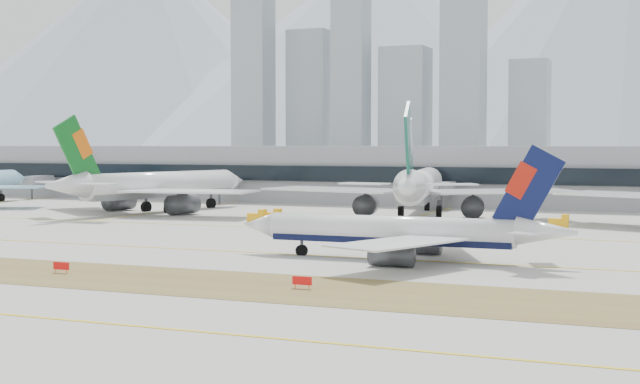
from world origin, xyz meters
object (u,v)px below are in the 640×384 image
at_px(taxiing_airliner, 402,232).
at_px(terminal, 425,174).
at_px(widebody_eva, 154,187).
at_px(widebody_cathay, 419,188).

xyz_separation_m(taxiing_airliner, terminal, (-29.19, 120.12, 3.77)).
height_order(widebody_eva, terminal, widebody_eva).
relative_size(taxiing_airliner, widebody_eva, 0.78).
height_order(widebody_eva, widebody_cathay, widebody_cathay).
relative_size(widebody_cathay, terminal, 0.23).
distance_m(widebody_eva, terminal, 76.19).
relative_size(widebody_eva, terminal, 0.21).
distance_m(widebody_cathay, terminal, 52.42).
distance_m(widebody_eva, widebody_cathay, 60.26).
height_order(widebody_cathay, terminal, widebody_cathay).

